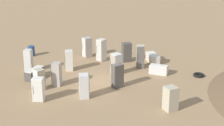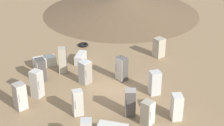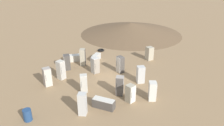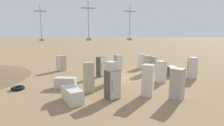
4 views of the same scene
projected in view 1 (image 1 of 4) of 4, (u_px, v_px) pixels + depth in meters
name	position (u px, v px, depth m)	size (l,w,h in m)	color
ground_plane	(101.00, 83.00, 27.84)	(1000.00, 1000.00, 0.00)	#937551
discarded_fridge_0	(140.00, 57.00, 30.70)	(0.65, 0.63, 1.93)	#B2A88E
discarded_fridge_1	(38.00, 90.00, 24.72)	(0.75, 0.63, 1.63)	silver
discarded_fridge_2	(116.00, 64.00, 29.36)	(0.97, 0.97, 1.68)	silver
discarded_fridge_3	(84.00, 86.00, 25.21)	(0.77, 0.79, 1.67)	silver
discarded_fridge_4	(171.00, 99.00, 23.45)	(1.02, 1.01, 1.58)	#B2A88E
discarded_fridge_5	(35.00, 74.00, 28.67)	(1.27, 1.89, 0.77)	#4C4742
discarded_fridge_6	(39.00, 80.00, 26.48)	(0.90, 0.90, 1.54)	#B2A88E
discarded_fridge_7	(29.00, 60.00, 29.97)	(0.65, 0.64, 1.81)	silver
discarded_fridge_8	(101.00, 50.00, 32.44)	(0.92, 0.93, 1.90)	beige
discarded_fridge_9	(117.00, 76.00, 26.89)	(0.95, 0.90, 1.75)	#4C4742
discarded_fridge_10	(69.00, 61.00, 30.17)	(0.69, 0.70, 1.67)	beige
discarded_fridge_11	(153.00, 58.00, 32.18)	(1.17, 1.86, 0.75)	beige
discarded_fridge_12	(159.00, 70.00, 29.55)	(1.56, 1.05, 0.72)	silver
discarded_fridge_13	(57.00, 74.00, 27.20)	(0.70, 0.73, 1.74)	#A89E93
discarded_fridge_14	(126.00, 52.00, 32.27)	(0.92, 0.86, 1.66)	#4C4742
discarded_fridge_15	(87.00, 47.00, 33.43)	(0.94, 0.93, 1.78)	#A89E93
scrap_tire	(199.00, 75.00, 29.15)	(0.86, 0.86, 0.21)	black
rusty_barrel	(31.00, 51.00, 33.82)	(0.61, 0.61, 0.91)	navy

